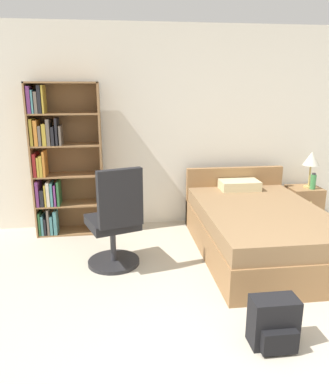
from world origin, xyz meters
name	(u,v)px	position (x,y,z in m)	size (l,w,h in m)	color
wall_back	(180,128)	(0.00, 3.23, 1.30)	(9.00, 0.06, 2.60)	silver
bookshelf	(58,160)	(-1.58, 2.98, 0.95)	(0.85, 0.34, 1.89)	olive
bed	(258,228)	(0.72, 2.09, 0.28)	(1.31, 2.06, 0.79)	olive
office_chair	(115,224)	(-0.89, 1.89, 0.49)	(0.61, 0.68, 1.09)	#232326
nightstand	(303,205)	(1.69, 2.94, 0.25)	(0.43, 0.41, 0.50)	olive
table_lamp	(311,160)	(1.74, 2.94, 0.88)	(0.22, 0.22, 0.49)	tan
water_bottle	(313,182)	(1.75, 2.85, 0.61)	(0.07, 0.07, 0.22)	#3F8C4C
backpack_black	(274,323)	(0.24, 0.51, 0.18)	(0.34, 0.26, 0.37)	black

